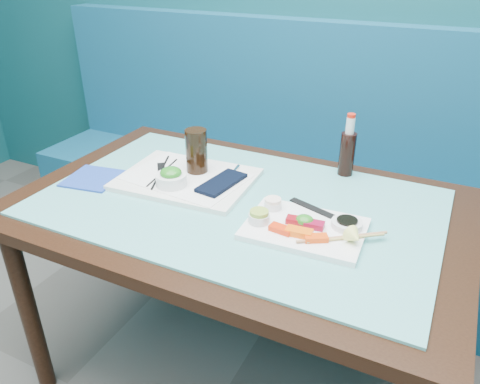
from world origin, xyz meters
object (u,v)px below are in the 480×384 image
at_px(cola_glass, 196,151).
at_px(blue_napkin, 93,178).
at_px(serving_tray, 187,179).
at_px(cola_bottle_body, 347,154).
at_px(seaweed_bowl, 171,180).
at_px(booth_bench, 313,195).
at_px(dining_table, 237,226).
at_px(sashimi_plate, 305,229).

xyz_separation_m(cola_glass, blue_napkin, (-0.31, -0.18, -0.09)).
distance_m(serving_tray, cola_bottle_body, 0.56).
bearing_deg(cola_bottle_body, seaweed_bowl, -142.25).
distance_m(booth_bench, seaweed_bowl, 0.99).
bearing_deg(dining_table, cola_glass, 153.50).
bearing_deg(serving_tray, dining_table, -15.96).
bearing_deg(sashimi_plate, blue_napkin, 177.45).
bearing_deg(cola_glass, booth_bench, 74.32).
height_order(sashimi_plate, serving_tray, same).
xyz_separation_m(booth_bench, serving_tray, (-0.22, -0.79, 0.39)).
distance_m(booth_bench, serving_tray, 0.91).
bearing_deg(cola_bottle_body, blue_napkin, -151.08).
bearing_deg(sashimi_plate, serving_tray, 162.27).
relative_size(dining_table, cola_bottle_body, 9.26).
bearing_deg(sashimi_plate, dining_table, 160.27).
bearing_deg(blue_napkin, dining_table, 8.81).
distance_m(cola_glass, blue_napkin, 0.37).
bearing_deg(booth_bench, blue_napkin, -119.23).
distance_m(booth_bench, sashimi_plate, 1.03).
relative_size(booth_bench, serving_tray, 6.83).
xyz_separation_m(seaweed_bowl, cola_glass, (0.02, 0.13, 0.06)).
height_order(booth_bench, dining_table, booth_bench).
bearing_deg(cola_glass, seaweed_bowl, -98.75).
relative_size(sashimi_plate, cola_bottle_body, 2.17).
xyz_separation_m(cola_glass, cola_bottle_body, (0.46, 0.24, -0.02)).
relative_size(seaweed_bowl, cola_bottle_body, 0.67).
bearing_deg(sashimi_plate, cola_bottle_body, 86.63).
relative_size(seaweed_bowl, blue_napkin, 0.59).
distance_m(dining_table, sashimi_plate, 0.28).
relative_size(serving_tray, cola_bottle_body, 2.90).
relative_size(booth_bench, cola_glass, 19.68).
xyz_separation_m(seaweed_bowl, cola_bottle_body, (0.48, 0.37, 0.04)).
distance_m(cola_glass, cola_bottle_body, 0.52).
bearing_deg(seaweed_bowl, blue_napkin, -169.61).
height_order(dining_table, blue_napkin, blue_napkin).
bearing_deg(booth_bench, seaweed_bowl, -104.66).
bearing_deg(booth_bench, sashimi_plate, -74.81).
height_order(serving_tray, cola_glass, cola_glass).
bearing_deg(dining_table, sashimi_plate, -16.84).
relative_size(serving_tray, seaweed_bowl, 4.34).
distance_m(cola_bottle_body, blue_napkin, 0.88).
xyz_separation_m(cola_bottle_body, blue_napkin, (-0.77, -0.42, -0.07)).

